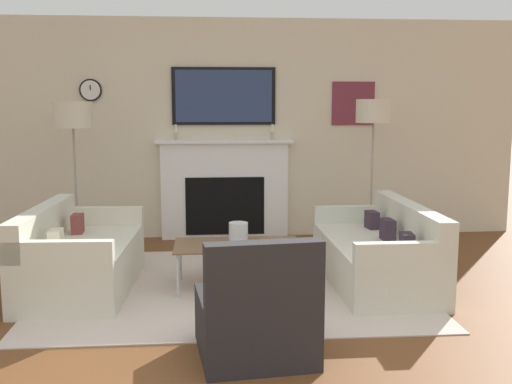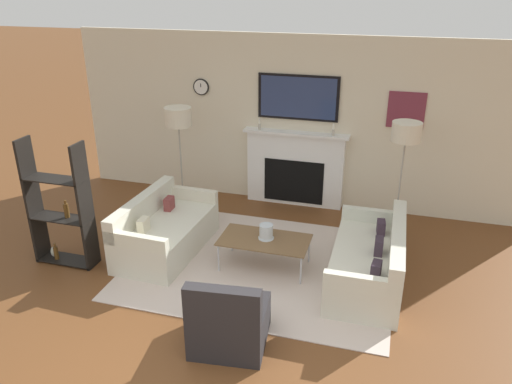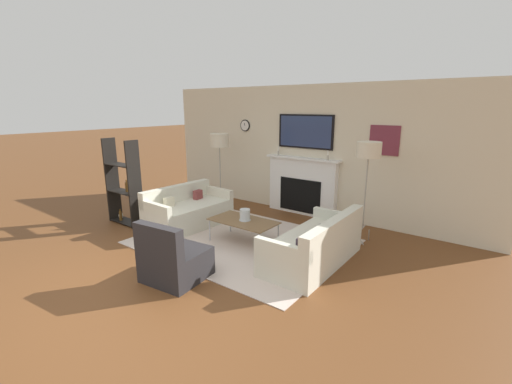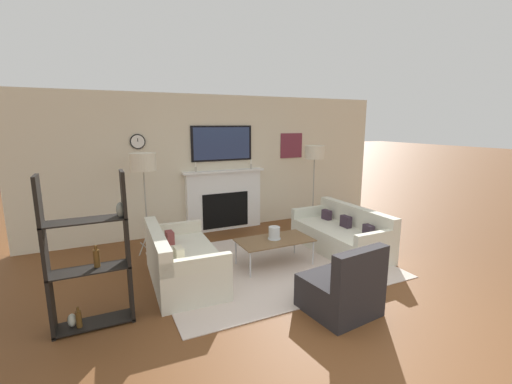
{
  "view_description": "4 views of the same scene",
  "coord_description": "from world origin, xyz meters",
  "views": [
    {
      "loc": [
        -0.21,
        -3.06,
        1.67
      ],
      "look_at": [
        0.25,
        2.55,
        0.84
      ],
      "focal_mm": 42.0,
      "sensor_mm": 36.0,
      "label": 1
    },
    {
      "loc": [
        1.49,
        -3.14,
        3.47
      ],
      "look_at": [
        -0.16,
        2.59,
        0.89
      ],
      "focal_mm": 35.0,
      "sensor_mm": 36.0,
      "label": 2
    },
    {
      "loc": [
        3.49,
        -1.99,
        2.27
      ],
      "look_at": [
        -0.21,
        2.94,
        0.72
      ],
      "focal_mm": 24.0,
      "sensor_mm": 36.0,
      "label": 3
    },
    {
      "loc": [
        -2.34,
        -2.14,
        2.15
      ],
      "look_at": [
        0.03,
        2.84,
        1.04
      ],
      "focal_mm": 24.0,
      "sensor_mm": 36.0,
      "label": 4
    }
  ],
  "objects": [
    {
      "name": "coffee_table",
      "position": [
        0.05,
        2.23,
        0.38
      ],
      "size": [
        1.14,
        0.62,
        0.41
      ],
      "color": "brown",
      "rests_on": "ground_plane"
    },
    {
      "name": "couch_left",
      "position": [
        -1.37,
        2.28,
        0.28
      ],
      "size": [
        0.92,
        1.64,
        0.76
      ],
      "color": "beige",
      "rests_on": "ground_plane"
    },
    {
      "name": "area_rug",
      "position": [
        0.0,
        2.28,
        0.01
      ],
      "size": [
        3.37,
        2.64,
        0.01
      ],
      "color": "beige",
      "rests_on": "ground_plane"
    },
    {
      "name": "floor_lamp_right",
      "position": [
        1.64,
        3.52,
        1.56
      ],
      "size": [
        0.39,
        0.39,
        1.72
      ],
      "color": "#9E998E",
      "rests_on": "ground_plane"
    },
    {
      "name": "floor_lamp_left",
      "position": [
        -1.64,
        3.52,
        1.53
      ],
      "size": [
        0.41,
        0.41,
        1.7
      ],
      "color": "#9E998E",
      "rests_on": "ground_plane"
    },
    {
      "name": "couch_right",
      "position": [
        1.38,
        2.28,
        0.27
      ],
      "size": [
        0.83,
        1.8,
        0.75
      ],
      "color": "beige",
      "rests_on": "ground_plane"
    },
    {
      "name": "armchair",
      "position": [
        0.1,
        0.7,
        0.27
      ],
      "size": [
        0.81,
        0.81,
        0.84
      ],
      "color": "#272527",
      "rests_on": "ground_plane"
    },
    {
      "name": "shelf_unit",
      "position": [
        -2.47,
        1.64,
        0.77
      ],
      "size": [
        0.81,
        0.28,
        1.67
      ],
      "color": "black",
      "rests_on": "ground_plane"
    },
    {
      "name": "hurricane_candle",
      "position": [
        0.06,
        2.27,
        0.49
      ],
      "size": [
        0.2,
        0.2,
        0.19
      ],
      "color": "silver",
      "rests_on": "coffee_table"
    },
    {
      "name": "fireplace_wall",
      "position": [
        0.0,
        4.39,
        1.23
      ],
      "size": [
        7.43,
        0.28,
        2.7
      ],
      "color": "beige",
      "rests_on": "ground_plane"
    }
  ]
}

